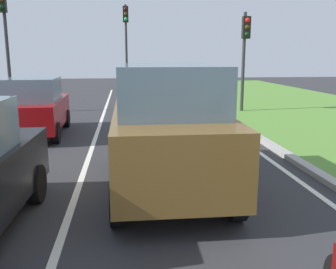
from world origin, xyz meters
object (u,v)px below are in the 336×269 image
object	(u,v)px
traffic_light_near_right	(245,45)
traffic_light_overhead_left	(5,27)
traffic_light_far_median	(126,34)
car_hatchback_far	(35,107)
car_suv_ahead	(167,127)

from	to	relation	value
traffic_light_near_right	traffic_light_overhead_left	size ratio (longest dim) A/B	0.80
traffic_light_near_right	traffic_light_overhead_left	bearing A→B (deg)	175.37
traffic_light_far_median	car_hatchback_far	bearing A→B (deg)	-104.58
car_hatchback_far	car_suv_ahead	bearing A→B (deg)	-57.65
traffic_light_near_right	traffic_light_overhead_left	distance (m)	9.93
car_suv_ahead	car_hatchback_far	size ratio (longest dim) A/B	1.20
car_suv_ahead	traffic_light_overhead_left	world-z (taller)	traffic_light_overhead_left
traffic_light_overhead_left	traffic_light_far_median	bearing A→B (deg)	52.36
traffic_light_near_right	car_suv_ahead	bearing A→B (deg)	-115.37
car_hatchback_far	traffic_light_far_median	world-z (taller)	traffic_light_far_median
traffic_light_overhead_left	traffic_light_far_median	size ratio (longest dim) A/B	0.98
traffic_light_far_median	car_suv_ahead	bearing A→B (deg)	-87.93
car_suv_ahead	traffic_light_far_median	size ratio (longest dim) A/B	0.85
car_suv_ahead	traffic_light_near_right	world-z (taller)	traffic_light_near_right
traffic_light_far_median	traffic_light_overhead_left	bearing A→B (deg)	-127.64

